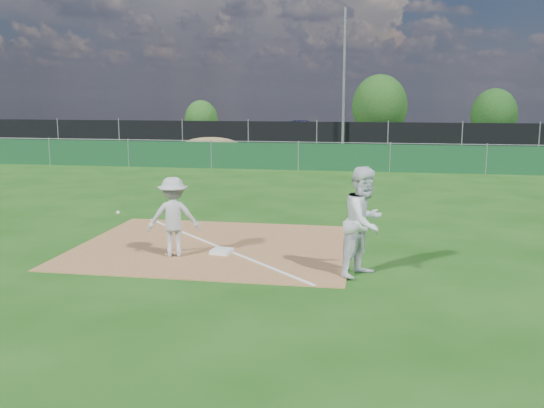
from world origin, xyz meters
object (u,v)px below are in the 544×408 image
(light_pole, at_px, (344,82))
(car_right, at_px, (408,136))
(car_mid, at_px, (308,134))
(tree_right, at_px, (494,114))
(tree_left, at_px, (201,119))
(first_base, at_px, (222,251))
(play_at_first, at_px, (173,217))
(car_left, at_px, (209,133))
(runner, at_px, (364,222))
(tree_mid, at_px, (380,106))

(light_pole, bearing_deg, car_right, 54.83)
(car_mid, distance_m, tree_right, 14.04)
(car_right, bearing_deg, tree_left, 75.12)
(first_base, height_order, play_at_first, play_at_first)
(play_at_first, bearing_deg, tree_right, 70.18)
(car_left, distance_m, car_right, 12.89)
(play_at_first, bearing_deg, runner, -9.57)
(car_left, distance_m, tree_mid, 13.23)
(light_pole, relative_size, tree_left, 2.75)
(car_left, relative_size, car_mid, 0.96)
(car_right, bearing_deg, car_left, 95.55)
(play_at_first, bearing_deg, first_base, 22.16)
(light_pole, relative_size, tree_right, 2.12)
(runner, bearing_deg, car_right, 27.15)
(tree_left, bearing_deg, car_left, -68.16)
(first_base, bearing_deg, tree_left, 107.22)
(tree_left, bearing_deg, light_pole, -40.84)
(car_left, xyz_separation_m, tree_right, (18.95, 6.51, 1.10))
(first_base, height_order, runner, runner)
(light_pole, xyz_separation_m, car_left, (-8.99, 4.34, -3.16))
(first_base, xyz_separation_m, tree_right, (11.17, 33.16, 1.88))
(light_pole, height_order, car_left, light_pole)
(car_mid, xyz_separation_m, car_right, (6.30, 1.07, -0.16))
(runner, height_order, car_left, runner)
(light_pole, bearing_deg, car_left, 154.22)
(car_mid, bearing_deg, car_left, 79.56)
(first_base, bearing_deg, tree_mid, 84.61)
(runner, xyz_separation_m, tree_mid, (0.21, 34.87, 1.45))
(car_left, xyz_separation_m, tree_mid, (10.98, 7.20, 1.63))
(play_at_first, relative_size, tree_mid, 0.39)
(play_at_first, xyz_separation_m, tree_right, (12.08, 33.53, 1.09))
(light_pole, bearing_deg, first_base, -93.09)
(first_base, relative_size, tree_mid, 0.08)
(car_right, bearing_deg, runner, 176.46)
(light_pole, height_order, tree_left, light_pole)
(runner, bearing_deg, light_pole, 35.62)
(light_pole, bearing_deg, play_at_first, -95.34)
(first_base, distance_m, car_mid, 26.74)
(light_pole, xyz_separation_m, car_mid, (-2.46, 4.40, -3.16))
(first_base, relative_size, play_at_first, 0.22)
(first_base, xyz_separation_m, car_right, (5.05, 27.76, 0.62))
(light_pole, bearing_deg, tree_left, 139.16)
(car_right, bearing_deg, tree_mid, 17.57)
(car_left, xyz_separation_m, car_right, (12.84, 1.12, -0.16))
(light_pole, xyz_separation_m, car_right, (3.85, 5.46, -3.32))
(light_pole, height_order, tree_right, light_pole)
(tree_left, bearing_deg, runner, -68.64)
(car_left, distance_m, tree_right, 20.07)
(tree_right, bearing_deg, car_mid, -152.53)
(runner, relative_size, tree_left, 0.70)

